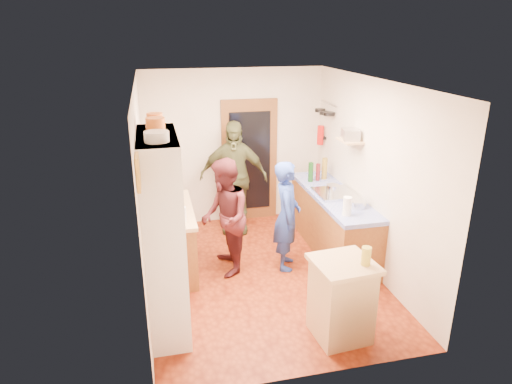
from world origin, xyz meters
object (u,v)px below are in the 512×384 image
object	(u,v)px
island_base	(341,301)
person_hob	(289,216)
hutch_body	(164,235)
person_back	(234,178)
right_counter_base	(332,224)
person_left	(226,216)

from	to	relation	value
island_base	person_hob	distance (m)	1.64
hutch_body	person_back	world-z (taller)	hutch_body
hutch_body	island_base	distance (m)	2.04
right_counter_base	island_base	xyz separation A→B (m)	(-0.70, -1.98, 0.01)
right_counter_base	person_left	bearing A→B (deg)	-170.83
right_counter_base	person_hob	bearing A→B (deg)	-154.54
person_left	person_hob	bearing A→B (deg)	83.41
island_base	person_left	distance (m)	2.00
hutch_body	person_back	xyz separation A→B (m)	(1.19, 2.29, -0.17)
hutch_body	person_left	world-z (taller)	hutch_body
right_counter_base	person_back	bearing A→B (deg)	142.69
hutch_body	right_counter_base	world-z (taller)	hutch_body
hutch_body	island_base	xyz separation A→B (m)	(1.80, -0.68, -0.67)
island_base	person_back	size ratio (longest dim) A/B	0.46
right_counter_base	person_hob	size ratio (longest dim) A/B	1.43
island_base	person_left	bearing A→B (deg)	119.10
right_counter_base	person_back	size ratio (longest dim) A/B	1.19
hutch_body	right_counter_base	xyz separation A→B (m)	(2.50, 1.30, -0.68)
right_counter_base	person_left	size ratio (longest dim) A/B	1.37
person_hob	person_back	xyz separation A→B (m)	(-0.50, 1.38, 0.16)
right_counter_base	hutch_body	bearing A→B (deg)	-152.53
island_base	person_hob	bearing A→B (deg)	93.86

